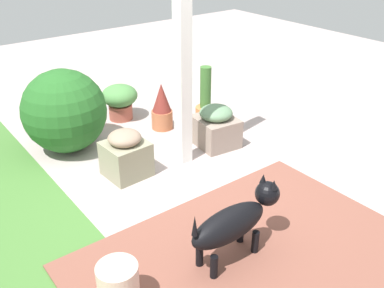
{
  "coord_description": "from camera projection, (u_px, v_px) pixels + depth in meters",
  "views": [
    {
      "loc": [
        -2.67,
        2.06,
        2.17
      ],
      "look_at": [
        -0.04,
        0.04,
        0.44
      ],
      "focal_mm": 40.87,
      "sensor_mm": 36.0,
      "label": 1
    }
  ],
  "objects": [
    {
      "name": "terracotta_pot_broad",
      "position": [
        120.0,
        99.0,
        5.16
      ],
      "size": [
        0.42,
        0.42,
        0.42
      ],
      "color": "#A14E3F",
      "rests_on": "ground"
    },
    {
      "name": "stone_planter_nearest",
      "position": [
        216.0,
        127.0,
        4.58
      ],
      "size": [
        0.48,
        0.44,
        0.45
      ],
      "color": "gray",
      "rests_on": "ground"
    },
    {
      "name": "stone_planter_mid",
      "position": [
        126.0,
        154.0,
        4.03
      ],
      "size": [
        0.39,
        0.4,
        0.46
      ],
      "color": "gray",
      "rests_on": "ground"
    },
    {
      "name": "terracotta_pot_tall",
      "position": [
        205.0,
        103.0,
        5.09
      ],
      "size": [
        0.23,
        0.23,
        0.67
      ],
      "color": "#C77641",
      "rests_on": "ground"
    },
    {
      "name": "ground_plane",
      "position": [
        193.0,
        183.0,
        4.0
      ],
      "size": [
        12.0,
        12.0,
        0.0
      ],
      "primitive_type": "plane",
      "color": "#B19F9C"
    },
    {
      "name": "terracotta_pot_spiky",
      "position": [
        162.0,
        107.0,
        4.92
      ],
      "size": [
        0.24,
        0.24,
        0.54
      ],
      "color": "#B46541",
      "rests_on": "ground"
    },
    {
      "name": "dog",
      "position": [
        235.0,
        221.0,
        2.99
      ],
      "size": [
        0.23,
        0.79,
        0.54
      ],
      "color": "black",
      "rests_on": "ground"
    },
    {
      "name": "ceramic_urn",
      "position": [
        119.0,
        287.0,
        2.66
      ],
      "size": [
        0.26,
        0.26,
        0.32
      ],
      "primitive_type": "cylinder",
      "color": "beige",
      "rests_on": "ground"
    },
    {
      "name": "brick_path",
      "position": [
        258.0,
        265.0,
        3.05
      ],
      "size": [
        1.8,
        2.4,
        0.02
      ],
      "primitive_type": "cube",
      "color": "brown",
      "rests_on": "ground"
    },
    {
      "name": "porch_pillar",
      "position": [
        182.0,
        37.0,
        3.8
      ],
      "size": [
        0.12,
        0.12,
        2.48
      ],
      "primitive_type": "cube",
      "color": "white",
      "rests_on": "ground"
    },
    {
      "name": "round_shrub",
      "position": [
        64.0,
        111.0,
        4.4
      ],
      "size": [
        0.85,
        0.85,
        0.85
      ],
      "primitive_type": "sphere",
      "color": "#245E23",
      "rests_on": "ground"
    }
  ]
}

